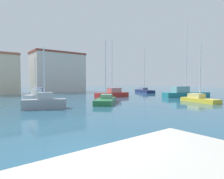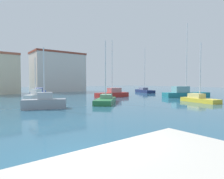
% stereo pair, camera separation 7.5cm
% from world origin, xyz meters
% --- Properties ---
extents(water, '(160.00, 160.00, 0.00)m').
position_xyz_m(water, '(15.00, 20.00, 0.00)').
color(water, '#285670').
rests_on(water, ground).
extents(sailboat_red_far_right, '(6.53, 2.14, 10.26)m').
position_xyz_m(sailboat_red_far_right, '(17.82, 21.81, 0.65)').
color(sailboat_red_far_right, '#B22823').
rests_on(sailboat_red_far_right, water).
extents(motorboat_blue_far_left, '(4.62, 7.11, 1.65)m').
position_xyz_m(motorboat_blue_far_left, '(7.50, 31.65, 0.58)').
color(motorboat_blue_far_left, '#233D93').
rests_on(motorboat_blue_far_left, water).
extents(sailboat_grey_outer_mooring, '(4.49, 2.74, 6.28)m').
position_xyz_m(sailboat_grey_outer_mooring, '(3.06, 14.22, 0.64)').
color(sailboat_grey_outer_mooring, gray).
rests_on(sailboat_grey_outer_mooring, water).
extents(sailboat_yellow_mid_harbor, '(2.91, 5.54, 8.04)m').
position_xyz_m(sailboat_yellow_mid_harbor, '(21.79, 7.64, 0.47)').
color(sailboat_yellow_mid_harbor, gold).
rests_on(sailboat_yellow_mid_harbor, water).
extents(sailboat_navy_distant_east, '(5.20, 8.13, 11.47)m').
position_xyz_m(sailboat_navy_distant_east, '(32.82, 27.82, 0.52)').
color(sailboat_navy_distant_east, '#19234C').
rests_on(sailboat_navy_distant_east, water).
extents(sailboat_teal_behind_lamppost, '(8.69, 5.41, 13.23)m').
position_xyz_m(sailboat_teal_behind_lamppost, '(27.95, 13.50, 0.72)').
color(sailboat_teal_behind_lamppost, '#1E707A').
rests_on(sailboat_teal_behind_lamppost, water).
extents(sailboat_white_inner_mooring, '(4.09, 4.10, 6.57)m').
position_xyz_m(sailboat_white_inner_mooring, '(5.11, 24.95, 0.63)').
color(sailboat_white_inner_mooring, white).
rests_on(sailboat_white_inner_mooring, water).
extents(sailboat_green_near_pier, '(5.75, 5.88, 8.03)m').
position_xyz_m(sailboat_green_near_pier, '(10.90, 14.32, 0.44)').
color(sailboat_green_near_pier, '#28703D').
rests_on(sailboat_green_near_pier, water).
extents(waterfront_apartments, '(6.80, 9.92, 9.21)m').
position_xyz_m(waterfront_apartments, '(2.82, 45.26, 4.61)').
color(waterfront_apartments, beige).
rests_on(waterfront_apartments, ground).
extents(warehouse_block, '(13.88, 8.32, 10.93)m').
position_xyz_m(warehouse_block, '(16.98, 46.13, 5.48)').
color(warehouse_block, beige).
rests_on(warehouse_block, ground).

